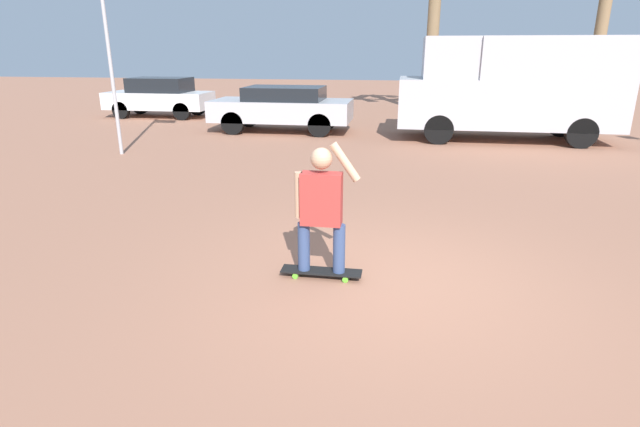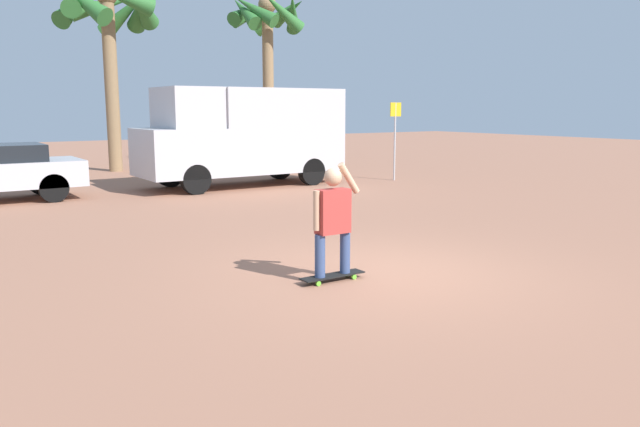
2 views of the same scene
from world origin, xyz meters
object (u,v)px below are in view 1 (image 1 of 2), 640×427
parked_car_silver (283,107)px  flagpole (107,12)px  skateboard (321,272)px  person_skateboarder (321,203)px  parked_car_white (160,97)px  camper_van (512,85)px

parked_car_silver → flagpole: size_ratio=0.75×
skateboard → person_skateboarder: bearing=-180.0°
skateboard → flagpole: 9.47m
parked_car_silver → flagpole: (-3.15, -4.31, 2.61)m
skateboard → parked_car_white: bearing=122.8°
skateboard → parked_car_white: size_ratio=0.24×
flagpole → parked_car_silver: bearing=53.8°
parked_car_white → flagpole: flagpole is taller
skateboard → camper_van: 10.99m
camper_van → parked_car_white: camper_van is taller
skateboard → person_skateboarder: size_ratio=0.62×
skateboard → camper_van: camper_van is taller
person_skateboarder → camper_van: camper_van is taller
skateboard → camper_van: (3.89, 10.16, 1.52)m
person_skateboarder → parked_car_silver: person_skateboarder is taller
parked_car_white → flagpole: bearing=-70.7°
camper_van → parked_car_silver: camper_van is taller
parked_car_white → camper_van: bearing=-14.8°
person_skateboarder → camper_van: 10.90m
skateboard → person_skateboarder: 0.84m
camper_van → parked_car_silver: (-6.91, 0.50, -0.80)m
parked_car_silver → parked_car_white: size_ratio=1.11×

